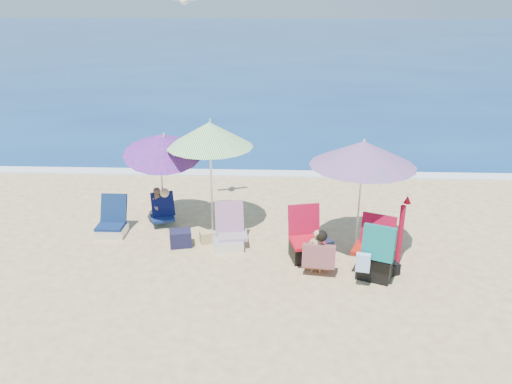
{
  "coord_description": "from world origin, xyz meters",
  "views": [
    {
      "loc": [
        0.09,
        -7.99,
        4.65
      ],
      "look_at": [
        -0.3,
        1.0,
        1.1
      ],
      "focal_mm": 36.05,
      "sensor_mm": 36.0,
      "label": 1
    }
  ],
  "objects_px": {
    "camp_chair_left": "(306,244)",
    "seagull": "(185,1)",
    "chair_navy": "(112,224)",
    "person_left": "(160,206)",
    "umbrella_turquoise": "(363,153)",
    "umbrella_striped": "(210,135)",
    "person_center": "(318,253)",
    "camp_chair_right": "(375,257)",
    "furled_umbrella": "(402,228)",
    "chair_rainbow": "(229,235)",
    "umbrella_blue": "(162,145)"
  },
  "relations": [
    {
      "from": "umbrella_turquoise",
      "to": "person_left",
      "type": "distance_m",
      "value": 4.42
    },
    {
      "from": "person_center",
      "to": "person_left",
      "type": "distance_m",
      "value": 3.75
    },
    {
      "from": "chair_navy",
      "to": "chair_rainbow",
      "type": "bearing_deg",
      "value": -9.74
    },
    {
      "from": "umbrella_striped",
      "to": "chair_rainbow",
      "type": "height_order",
      "value": "umbrella_striped"
    },
    {
      "from": "chair_navy",
      "to": "camp_chair_right",
      "type": "height_order",
      "value": "camp_chair_right"
    },
    {
      "from": "camp_chair_right",
      "to": "person_left",
      "type": "distance_m",
      "value": 4.65
    },
    {
      "from": "chair_navy",
      "to": "person_left",
      "type": "xyz_separation_m",
      "value": [
        0.87,
        0.55,
        0.2
      ]
    },
    {
      "from": "umbrella_turquoise",
      "to": "chair_rainbow",
      "type": "distance_m",
      "value": 2.99
    },
    {
      "from": "chair_navy",
      "to": "camp_chair_left",
      "type": "xyz_separation_m",
      "value": [
        3.9,
        -0.9,
        0.1
      ]
    },
    {
      "from": "umbrella_striped",
      "to": "person_center",
      "type": "distance_m",
      "value": 3.17
    },
    {
      "from": "person_left",
      "to": "seagull",
      "type": "distance_m",
      "value": 4.13
    },
    {
      "from": "camp_chair_right",
      "to": "furled_umbrella",
      "type": "bearing_deg",
      "value": 44.96
    },
    {
      "from": "camp_chair_right",
      "to": "seagull",
      "type": "xyz_separation_m",
      "value": [
        -3.51,
        2.45,
        4.06
      ]
    },
    {
      "from": "camp_chair_left",
      "to": "seagull",
      "type": "bearing_deg",
      "value": 141.71
    },
    {
      "from": "chair_rainbow",
      "to": "umbrella_turquoise",
      "type": "bearing_deg",
      "value": -2.44
    },
    {
      "from": "chair_navy",
      "to": "chair_rainbow",
      "type": "height_order",
      "value": "chair_rainbow"
    },
    {
      "from": "umbrella_turquoise",
      "to": "person_center",
      "type": "relative_size",
      "value": 2.65
    },
    {
      "from": "umbrella_turquoise",
      "to": "seagull",
      "type": "relative_size",
      "value": 2.9
    },
    {
      "from": "person_left",
      "to": "chair_rainbow",
      "type": "bearing_deg",
      "value": -31.89
    },
    {
      "from": "umbrella_blue",
      "to": "camp_chair_left",
      "type": "bearing_deg",
      "value": -25.28
    },
    {
      "from": "furled_umbrella",
      "to": "umbrella_turquoise",
      "type": "bearing_deg",
      "value": 148.4
    },
    {
      "from": "chair_navy",
      "to": "person_left",
      "type": "relative_size",
      "value": 0.87
    },
    {
      "from": "furled_umbrella",
      "to": "person_left",
      "type": "relative_size",
      "value": 1.44
    },
    {
      "from": "camp_chair_right",
      "to": "umbrella_striped",
      "type": "bearing_deg",
      "value": 148.29
    },
    {
      "from": "camp_chair_left",
      "to": "seagull",
      "type": "xyz_separation_m",
      "value": [
        -2.36,
        1.86,
        4.15
      ]
    },
    {
      "from": "umbrella_blue",
      "to": "camp_chair_right",
      "type": "distance_m",
      "value": 4.66
    },
    {
      "from": "chair_rainbow",
      "to": "seagull",
      "type": "distance_m",
      "value": 4.55
    },
    {
      "from": "person_left",
      "to": "chair_navy",
      "type": "bearing_deg",
      "value": -147.59
    },
    {
      "from": "umbrella_striped",
      "to": "umbrella_turquoise",
      "type": "bearing_deg",
      "value": -17.6
    },
    {
      "from": "camp_chair_left",
      "to": "person_center",
      "type": "distance_m",
      "value": 0.55
    },
    {
      "from": "umbrella_striped",
      "to": "camp_chair_right",
      "type": "relative_size",
      "value": 2.11
    },
    {
      "from": "umbrella_blue",
      "to": "person_left",
      "type": "distance_m",
      "value": 1.39
    },
    {
      "from": "umbrella_blue",
      "to": "furled_umbrella",
      "type": "relative_size",
      "value": 1.72
    },
    {
      "from": "person_left",
      "to": "camp_chair_left",
      "type": "bearing_deg",
      "value": -25.7
    },
    {
      "from": "umbrella_striped",
      "to": "chair_navy",
      "type": "xyz_separation_m",
      "value": [
        -2.0,
        -0.39,
        -1.8
      ]
    },
    {
      "from": "umbrella_turquoise",
      "to": "chair_navy",
      "type": "height_order",
      "value": "umbrella_turquoise"
    },
    {
      "from": "umbrella_turquoise",
      "to": "camp_chair_left",
      "type": "relative_size",
      "value": 2.16
    },
    {
      "from": "umbrella_striped",
      "to": "person_center",
      "type": "bearing_deg",
      "value": -41.13
    },
    {
      "from": "furled_umbrella",
      "to": "person_left",
      "type": "height_order",
      "value": "furled_umbrella"
    },
    {
      "from": "person_center",
      "to": "seagull",
      "type": "relative_size",
      "value": 1.09
    },
    {
      "from": "umbrella_striped",
      "to": "person_left",
      "type": "relative_size",
      "value": 2.62
    },
    {
      "from": "chair_navy",
      "to": "camp_chair_right",
      "type": "bearing_deg",
      "value": -16.48
    },
    {
      "from": "umbrella_turquoise",
      "to": "umbrella_blue",
      "type": "bearing_deg",
      "value": 165.81
    },
    {
      "from": "chair_rainbow",
      "to": "person_left",
      "type": "height_order",
      "value": "person_left"
    },
    {
      "from": "camp_chair_left",
      "to": "person_left",
      "type": "relative_size",
      "value": 1.17
    },
    {
      "from": "person_left",
      "to": "seagull",
      "type": "relative_size",
      "value": 1.15
    },
    {
      "from": "camp_chair_right",
      "to": "person_center",
      "type": "height_order",
      "value": "camp_chair_right"
    },
    {
      "from": "camp_chair_left",
      "to": "person_left",
      "type": "bearing_deg",
      "value": 154.3
    },
    {
      "from": "furled_umbrella",
      "to": "umbrella_striped",
      "type": "bearing_deg",
      "value": 159.37
    },
    {
      "from": "chair_rainbow",
      "to": "camp_chair_right",
      "type": "xyz_separation_m",
      "value": [
        2.61,
        -1.07,
        0.18
      ]
    }
  ]
}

